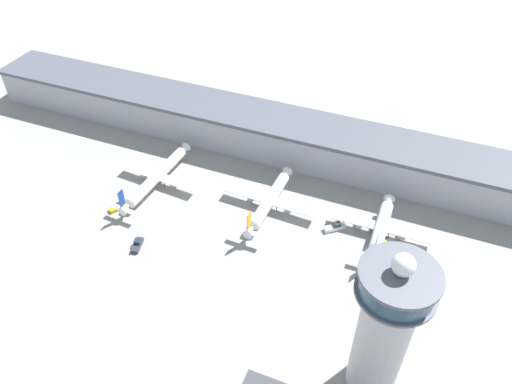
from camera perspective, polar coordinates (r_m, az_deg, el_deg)
ground_plane at (r=178.86m, az=-6.48°, el=-7.67°), size 1000.00×1000.00×0.00m
terminal_building at (r=220.42m, az=1.63°, el=6.73°), size 276.93×25.00×17.67m
control_tower at (r=133.64m, az=14.52°, el=-14.71°), size 19.31×19.31×52.91m
airplane_gate_alpha at (r=207.94m, az=-11.25°, el=1.73°), size 34.96×46.23×13.43m
airplane_gate_bravo at (r=192.48m, az=1.54°, el=-1.00°), size 37.92×39.60×13.96m
airplane_gate_charlie at (r=187.98m, az=14.12°, el=-3.91°), size 37.67×33.36×14.25m
service_truck_catering at (r=187.06m, az=15.08°, el=-5.91°), size 6.58×3.00×3.17m
service_truck_fuel at (r=186.15m, az=-13.40°, el=-5.88°), size 4.13×7.42×2.73m
service_truck_baggage at (r=202.39m, az=-15.43°, el=-1.69°), size 6.15×7.23×2.58m
service_truck_water at (r=189.42m, az=9.02°, el=-3.99°), size 7.91×7.22×3.02m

